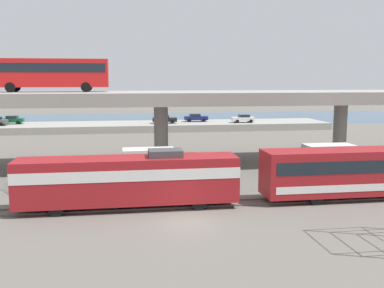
{
  "coord_description": "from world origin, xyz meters",
  "views": [
    {
      "loc": [
        -3.93,
        -27.48,
        9.14
      ],
      "look_at": [
        2.68,
        15.64,
        2.85
      ],
      "focal_mm": 41.88,
      "sensor_mm": 36.0,
      "label": 1
    }
  ],
  "objects_px": {
    "service_truck_west": "(159,164)",
    "parked_car_2": "(243,118)",
    "service_truck_east": "(320,159)",
    "parked_car_4": "(164,119)",
    "transit_bus_on_overpass": "(49,72)",
    "parked_car_0": "(196,118)",
    "parked_car_3": "(11,120)",
    "train_locomotive": "(117,178)"
  },
  "relations": [
    {
      "from": "transit_bus_on_overpass",
      "to": "parked_car_2",
      "type": "height_order",
      "value": "transit_bus_on_overpass"
    },
    {
      "from": "service_truck_east",
      "to": "parked_car_2",
      "type": "bearing_deg",
      "value": -95.07
    },
    {
      "from": "service_truck_west",
      "to": "transit_bus_on_overpass",
      "type": "bearing_deg",
      "value": 138.59
    },
    {
      "from": "transit_bus_on_overpass",
      "to": "service_truck_east",
      "type": "xyz_separation_m",
      "value": [
        25.84,
        -9.3,
        -8.28
      ]
    },
    {
      "from": "service_truck_east",
      "to": "transit_bus_on_overpass",
      "type": "bearing_deg",
      "value": -19.79
    },
    {
      "from": "service_truck_west",
      "to": "parked_car_3",
      "type": "xyz_separation_m",
      "value": [
        -23.01,
        44.7,
        0.36
      ]
    },
    {
      "from": "parked_car_0",
      "to": "parked_car_4",
      "type": "bearing_deg",
      "value": -158.52
    },
    {
      "from": "service_truck_west",
      "to": "parked_car_2",
      "type": "relative_size",
      "value": 1.63
    },
    {
      "from": "service_truck_east",
      "to": "parked_car_2",
      "type": "xyz_separation_m",
      "value": [
        3.63,
        40.99,
        0.36
      ]
    },
    {
      "from": "train_locomotive",
      "to": "service_truck_west",
      "type": "xyz_separation_m",
      "value": [
        3.56,
        8.01,
        -0.55
      ]
    },
    {
      "from": "transit_bus_on_overpass",
      "to": "service_truck_east",
      "type": "bearing_deg",
      "value": 160.21
    },
    {
      "from": "train_locomotive",
      "to": "parked_car_4",
      "type": "distance_m",
      "value": 50.45
    },
    {
      "from": "service_truck_west",
      "to": "parked_car_4",
      "type": "height_order",
      "value": "service_truck_west"
    },
    {
      "from": "parked_car_2",
      "to": "parked_car_4",
      "type": "relative_size",
      "value": 0.96
    },
    {
      "from": "service_truck_west",
      "to": "parked_car_0",
      "type": "xyz_separation_m",
      "value": [
        10.55,
        44.26,
        0.36
      ]
    },
    {
      "from": "transit_bus_on_overpass",
      "to": "train_locomotive",
      "type": "bearing_deg",
      "value": 111.97
    },
    {
      "from": "transit_bus_on_overpass",
      "to": "service_truck_east",
      "type": "distance_m",
      "value": 28.68
    },
    {
      "from": "parked_car_2",
      "to": "parked_car_3",
      "type": "xyz_separation_m",
      "value": [
        -41.95,
        3.71,
        -0.0
      ]
    },
    {
      "from": "service_truck_west",
      "to": "parked_car_3",
      "type": "relative_size",
      "value": 1.58
    },
    {
      "from": "transit_bus_on_overpass",
      "to": "parked_car_2",
      "type": "bearing_deg",
      "value": -132.92
    },
    {
      "from": "parked_car_0",
      "to": "parked_car_3",
      "type": "xyz_separation_m",
      "value": [
        -33.57,
        0.44,
        -0.0
      ]
    },
    {
      "from": "train_locomotive",
      "to": "service_truck_east",
      "type": "relative_size",
      "value": 2.45
    },
    {
      "from": "parked_car_3",
      "to": "parked_car_0",
      "type": "bearing_deg",
      "value": 179.25
    },
    {
      "from": "parked_car_0",
      "to": "parked_car_4",
      "type": "height_order",
      "value": "same"
    },
    {
      "from": "parked_car_2",
      "to": "parked_car_4",
      "type": "bearing_deg",
      "value": -3.23
    },
    {
      "from": "train_locomotive",
      "to": "parked_car_0",
      "type": "distance_m",
      "value": 54.14
    },
    {
      "from": "train_locomotive",
      "to": "service_truck_west",
      "type": "bearing_deg",
      "value": -113.94
    },
    {
      "from": "service_truck_east",
      "to": "parked_car_0",
      "type": "xyz_separation_m",
      "value": [
        -4.75,
        44.26,
        0.36
      ]
    },
    {
      "from": "parked_car_0",
      "to": "parked_car_3",
      "type": "distance_m",
      "value": 33.57
    },
    {
      "from": "transit_bus_on_overpass",
      "to": "parked_car_0",
      "type": "xyz_separation_m",
      "value": [
        21.09,
        34.96,
        -7.93
      ]
    },
    {
      "from": "service_truck_east",
      "to": "parked_car_4",
      "type": "distance_m",
      "value": 43.23
    },
    {
      "from": "transit_bus_on_overpass",
      "to": "parked_car_3",
      "type": "xyz_separation_m",
      "value": [
        -12.47,
        35.4,
        -7.93
      ]
    },
    {
      "from": "parked_car_3",
      "to": "parked_car_4",
      "type": "bearing_deg",
      "value": 173.97
    },
    {
      "from": "parked_car_0",
      "to": "service_truck_east",
      "type": "bearing_deg",
      "value": -83.88
    },
    {
      "from": "service_truck_west",
      "to": "parked_car_2",
      "type": "xyz_separation_m",
      "value": [
        18.93,
        40.99,
        0.36
      ]
    },
    {
      "from": "parked_car_4",
      "to": "train_locomotive",
      "type": "bearing_deg",
      "value": -99.0
    },
    {
      "from": "train_locomotive",
      "to": "transit_bus_on_overpass",
      "type": "distance_m",
      "value": 20.2
    },
    {
      "from": "train_locomotive",
      "to": "parked_car_0",
      "type": "bearing_deg",
      "value": -105.11
    },
    {
      "from": "parked_car_0",
      "to": "train_locomotive",
      "type": "bearing_deg",
      "value": -105.11
    },
    {
      "from": "service_truck_west",
      "to": "service_truck_east",
      "type": "bearing_deg",
      "value": 0.0
    },
    {
      "from": "train_locomotive",
      "to": "parked_car_0",
      "type": "height_order",
      "value": "train_locomotive"
    },
    {
      "from": "service_truck_east",
      "to": "parked_car_4",
      "type": "xyz_separation_m",
      "value": [
        -10.96,
        41.81,
        0.36
      ]
    }
  ]
}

